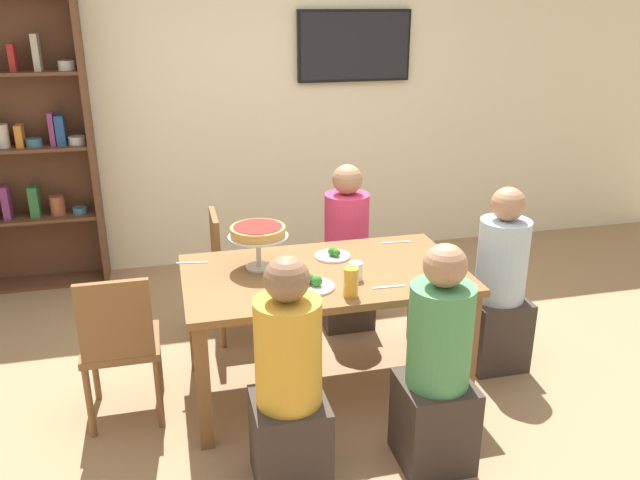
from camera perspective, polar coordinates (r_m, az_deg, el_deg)
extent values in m
plane|color=#9E7A56|center=(3.91, 0.36, -12.82)|extent=(12.00, 12.00, 0.00)
cube|color=beige|center=(5.48, -5.42, 12.53)|extent=(8.00, 0.12, 2.80)
cube|color=brown|center=(3.57, 0.39, -3.10)|extent=(1.56, 0.89, 0.04)
cube|color=brown|center=(3.31, -10.33, -12.76)|extent=(0.07, 0.07, 0.70)
cube|color=brown|center=(3.65, 13.09, -9.65)|extent=(0.07, 0.07, 0.70)
cube|color=brown|center=(3.98, -11.16, -6.76)|extent=(0.07, 0.07, 0.70)
cube|color=brown|center=(4.27, 8.48, -4.68)|extent=(0.07, 0.07, 0.70)
cube|color=brown|center=(5.28, -19.66, 7.84)|extent=(0.03, 0.30, 2.20)
cube|color=brown|center=(5.50, -25.11, 7.56)|extent=(1.10, 0.02, 2.20)
cube|color=brown|center=(5.67, -23.73, -3.48)|extent=(1.04, 0.28, 0.02)
cube|color=brown|center=(5.49, -24.53, 1.79)|extent=(1.04, 0.28, 0.02)
cube|color=brown|center=(5.36, -25.39, 7.36)|extent=(1.04, 0.28, 0.02)
cube|color=brown|center=(5.28, -26.31, 13.16)|extent=(1.04, 0.28, 0.02)
cube|color=#7A3370|center=(5.48, -26.11, 3.05)|extent=(0.05, 0.13, 0.26)
cube|color=#2D6B38|center=(5.44, -24.04, 3.16)|extent=(0.07, 0.13, 0.24)
cylinder|color=brown|center=(5.43, -22.31, 2.87)|extent=(0.11, 0.11, 0.15)
cylinder|color=#3D7084|center=(5.42, -20.58, 2.51)|extent=(0.11, 0.11, 0.05)
cylinder|color=beige|center=(5.36, -26.43, 8.28)|extent=(0.10, 0.10, 0.17)
cube|color=orange|center=(5.33, -25.14, 8.39)|extent=(0.05, 0.13, 0.16)
cylinder|color=#3D7084|center=(5.33, -24.10, 7.94)|extent=(0.12, 0.12, 0.06)
cube|color=#7A3370|center=(5.29, -22.71, 9.11)|extent=(0.04, 0.13, 0.25)
cube|color=navy|center=(5.28, -22.06, 9.05)|extent=(0.06, 0.13, 0.22)
cylinder|color=silver|center=(5.28, -20.81, 8.30)|extent=(0.13, 0.13, 0.06)
cube|color=maroon|center=(5.26, -25.66, 14.42)|extent=(0.04, 0.13, 0.19)
cube|color=#B2A88E|center=(5.23, -23.91, 15.02)|extent=(0.05, 0.13, 0.26)
cylinder|color=silver|center=(5.21, -21.61, 14.25)|extent=(0.12, 0.12, 0.07)
cube|color=black|center=(5.53, 3.07, 16.86)|extent=(0.96, 0.05, 0.57)
cube|color=black|center=(5.50, 3.15, 16.85)|extent=(0.92, 0.01, 0.53)
cube|color=#382D28|center=(4.51, 2.29, -4.77)|extent=(0.34, 0.34, 0.45)
cylinder|color=#D63866|center=(4.33, 2.38, 0.93)|extent=(0.30, 0.30, 0.50)
sphere|color=#A87A5B|center=(4.23, 2.45, 5.40)|extent=(0.20, 0.20, 0.20)
cube|color=#382D28|center=(3.13, -2.69, -17.44)|extent=(0.34, 0.34, 0.45)
cylinder|color=gold|center=(2.86, -2.85, -9.91)|extent=(0.30, 0.30, 0.50)
sphere|color=#846047|center=(2.70, -2.97, -3.49)|extent=(0.20, 0.20, 0.20)
cube|color=#382D28|center=(3.29, 10.08, -15.63)|extent=(0.34, 0.34, 0.45)
cylinder|color=#4C935B|center=(3.04, 10.63, -8.35)|extent=(0.30, 0.30, 0.50)
sphere|color=#A87A5B|center=(2.89, 11.08, -2.24)|extent=(0.20, 0.20, 0.20)
cube|color=#382D28|center=(4.16, 15.29, -7.81)|extent=(0.34, 0.34, 0.45)
cylinder|color=silver|center=(3.97, 15.92, -1.74)|extent=(0.30, 0.30, 0.50)
sphere|color=#A87A5B|center=(3.85, 16.42, 3.08)|extent=(0.20, 0.20, 0.20)
cube|color=brown|center=(3.62, -17.25, -8.81)|extent=(0.40, 0.40, 0.04)
cube|color=brown|center=(3.36, -17.78, -6.85)|extent=(0.36, 0.04, 0.42)
cylinder|color=brown|center=(3.90, -19.40, -10.65)|extent=(0.04, 0.04, 0.41)
cylinder|color=brown|center=(3.88, -14.18, -10.29)|extent=(0.04, 0.04, 0.41)
cylinder|color=brown|center=(3.61, -19.83, -13.47)|extent=(0.04, 0.04, 0.41)
cylinder|color=brown|center=(3.58, -14.12, -13.10)|extent=(0.04, 0.04, 0.41)
cube|color=brown|center=(4.33, -6.75, -3.07)|extent=(0.40, 0.40, 0.04)
cube|color=brown|center=(4.22, -9.30, -0.43)|extent=(0.04, 0.36, 0.42)
cylinder|color=brown|center=(4.60, -4.76, -4.60)|extent=(0.04, 0.04, 0.41)
cylinder|color=brown|center=(4.29, -3.98, -6.53)|extent=(0.04, 0.04, 0.41)
cylinder|color=brown|center=(4.56, -9.11, -5.01)|extent=(0.04, 0.04, 0.41)
cylinder|color=brown|center=(4.25, -8.66, -6.98)|extent=(0.04, 0.04, 0.41)
cylinder|color=silver|center=(3.62, -5.44, -2.40)|extent=(0.15, 0.15, 0.01)
cylinder|color=silver|center=(3.58, -5.48, -1.03)|extent=(0.03, 0.03, 0.17)
cylinder|color=silver|center=(3.55, -5.53, 0.34)|extent=(0.33, 0.33, 0.01)
cylinder|color=tan|center=(3.54, -5.55, 0.79)|extent=(0.30, 0.30, 0.05)
cylinder|color=maroon|center=(3.53, -5.56, 1.20)|extent=(0.27, 0.27, 0.00)
cylinder|color=white|center=(3.36, -0.59, -4.18)|extent=(0.22, 0.22, 0.01)
sphere|color=#2D7028|center=(3.36, -1.02, -3.46)|extent=(0.06, 0.06, 0.06)
sphere|color=#2D7028|center=(3.33, -1.61, -3.74)|extent=(0.06, 0.06, 0.06)
sphere|color=#2D7028|center=(3.34, -0.28, -3.69)|extent=(0.05, 0.05, 0.05)
sphere|color=#2D7028|center=(3.33, -0.28, -3.66)|extent=(0.06, 0.06, 0.06)
cylinder|color=white|center=(3.75, 1.12, -1.44)|extent=(0.21, 0.21, 0.01)
sphere|color=#2D7028|center=(3.71, 1.47, -1.15)|extent=(0.05, 0.05, 0.05)
sphere|color=#2D7028|center=(3.73, 1.09, -1.04)|extent=(0.05, 0.05, 0.05)
cylinder|color=gold|center=(3.24, 2.76, -3.76)|extent=(0.08, 0.08, 0.15)
cylinder|color=white|center=(3.44, 3.19, -2.78)|extent=(0.07, 0.07, 0.10)
cube|color=silver|center=(3.47, 11.66, -3.86)|extent=(0.18, 0.02, 0.00)
cube|color=silver|center=(3.38, 6.12, -4.17)|extent=(0.18, 0.02, 0.00)
cube|color=silver|center=(4.01, 6.80, -0.19)|extent=(0.18, 0.03, 0.00)
cube|color=silver|center=(3.74, -11.30, -1.98)|extent=(0.18, 0.05, 0.00)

